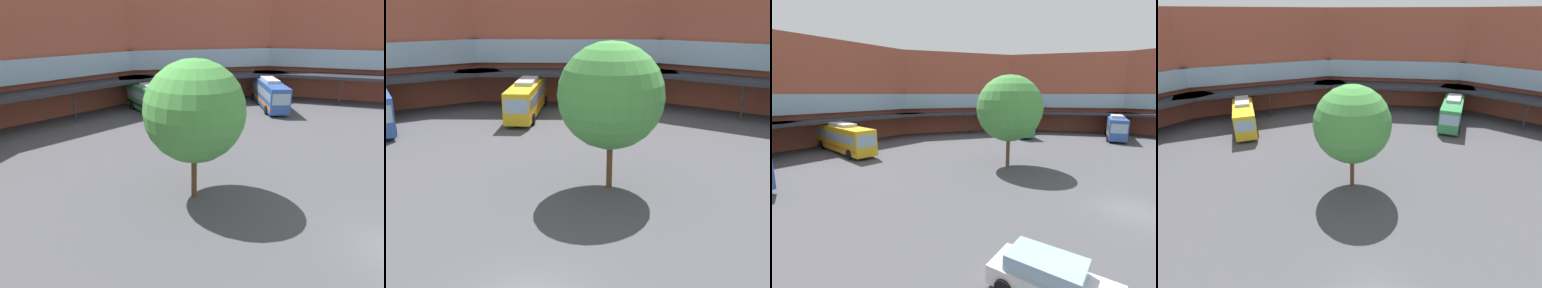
# 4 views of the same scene
# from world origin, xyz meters

# --- Properties ---
(station_building) EXTENTS (87.97, 50.08, 14.68)m
(station_building) POSITION_xyz_m (0.00, 23.84, 7.08)
(station_building) COLOR #9E4C38
(station_building) RESTS_ON ground
(bus_1) EXTENTS (5.16, 12.50, 3.65)m
(bus_1) POSITION_xyz_m (-11.94, 28.05, 1.85)
(bus_1) COLOR gold
(bus_1) RESTS_ON ground
(plaza_tree) EXTENTS (6.37, 6.37, 8.99)m
(plaza_tree) POSITION_xyz_m (0.44, 11.76, 5.80)
(plaza_tree) COLOR brown
(plaza_tree) RESTS_ON ground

